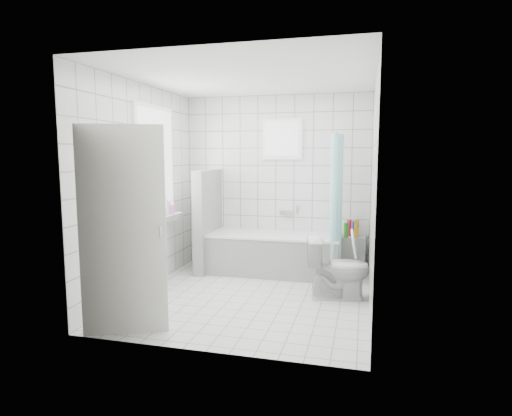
# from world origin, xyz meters

# --- Properties ---
(ground) EXTENTS (3.00, 3.00, 0.00)m
(ground) POSITION_xyz_m (0.00, 0.00, 0.00)
(ground) COLOR white
(ground) RESTS_ON ground
(ceiling) EXTENTS (3.00, 3.00, 0.00)m
(ceiling) POSITION_xyz_m (0.00, 0.00, 2.60)
(ceiling) COLOR white
(ceiling) RESTS_ON ground
(wall_back) EXTENTS (2.80, 0.02, 2.60)m
(wall_back) POSITION_xyz_m (0.00, 1.50, 1.30)
(wall_back) COLOR white
(wall_back) RESTS_ON ground
(wall_front) EXTENTS (2.80, 0.02, 2.60)m
(wall_front) POSITION_xyz_m (0.00, -1.50, 1.30)
(wall_front) COLOR white
(wall_front) RESTS_ON ground
(wall_left) EXTENTS (0.02, 3.00, 2.60)m
(wall_left) POSITION_xyz_m (-1.40, 0.00, 1.30)
(wall_left) COLOR white
(wall_left) RESTS_ON ground
(wall_right) EXTENTS (0.02, 3.00, 2.60)m
(wall_right) POSITION_xyz_m (1.40, 0.00, 1.30)
(wall_right) COLOR white
(wall_right) RESTS_ON ground
(window_left) EXTENTS (0.01, 0.90, 1.40)m
(window_left) POSITION_xyz_m (-1.35, 0.30, 1.60)
(window_left) COLOR white
(window_left) RESTS_ON wall_left
(window_back) EXTENTS (0.50, 0.01, 0.50)m
(window_back) POSITION_xyz_m (0.10, 1.46, 1.95)
(window_back) COLOR white
(window_back) RESTS_ON wall_back
(window_sill) EXTENTS (0.18, 1.02, 0.08)m
(window_sill) POSITION_xyz_m (-1.31, 0.30, 0.86)
(window_sill) COLOR white
(window_sill) RESTS_ON wall_left
(door) EXTENTS (0.75, 0.36, 2.00)m
(door) POSITION_xyz_m (-0.88, -1.32, 1.00)
(door) COLOR silver
(door) RESTS_ON ground
(bathtub) EXTENTS (1.89, 0.77, 0.58)m
(bathtub) POSITION_xyz_m (0.07, 1.12, 0.29)
(bathtub) COLOR white
(bathtub) RESTS_ON ground
(partition_wall) EXTENTS (0.15, 0.85, 1.50)m
(partition_wall) POSITION_xyz_m (-0.94, 1.07, 0.75)
(partition_wall) COLOR white
(partition_wall) RESTS_ON ground
(tiled_ledge) EXTENTS (0.40, 0.24, 0.55)m
(tiled_ledge) POSITION_xyz_m (1.15, 1.38, 0.28)
(tiled_ledge) COLOR white
(tiled_ledge) RESTS_ON ground
(toilet) EXTENTS (0.79, 0.53, 0.75)m
(toilet) POSITION_xyz_m (1.03, 0.23, 0.37)
(toilet) COLOR white
(toilet) RESTS_ON ground
(curtain_rod) EXTENTS (0.02, 0.80, 0.02)m
(curtain_rod) POSITION_xyz_m (0.95, 1.10, 2.00)
(curtain_rod) COLOR silver
(curtain_rod) RESTS_ON wall_back
(shower_curtain) EXTENTS (0.14, 0.48, 1.78)m
(shower_curtain) POSITION_xyz_m (0.95, 0.97, 1.10)
(shower_curtain) COLOR #4EE7E1
(shower_curtain) RESTS_ON curtain_rod
(tub_faucet) EXTENTS (0.18, 0.06, 0.06)m
(tub_faucet) POSITION_xyz_m (0.17, 1.46, 0.85)
(tub_faucet) COLOR silver
(tub_faucet) RESTS_ON wall_back
(sill_bottles) EXTENTS (0.17, 0.75, 0.32)m
(sill_bottles) POSITION_xyz_m (-1.30, 0.21, 1.03)
(sill_bottles) COLOR #33E6E9
(sill_bottles) RESTS_ON window_sill
(ledge_bottles) EXTENTS (0.21, 0.19, 0.27)m
(ledge_bottles) POSITION_xyz_m (1.15, 1.34, 0.67)
(ledge_bottles) COLOR red
(ledge_bottles) RESTS_ON tiled_ledge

